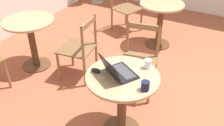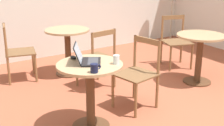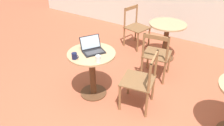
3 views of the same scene
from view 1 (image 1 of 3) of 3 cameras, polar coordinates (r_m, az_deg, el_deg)
name	(u,v)px [view 1 (image 1 of 3)]	position (r m, az deg, el deg)	size (l,w,h in m)	color
ground_plane	(172,103)	(3.26, 13.66, -8.97)	(16.00, 16.00, 0.00)	#9E5138
cafe_table_near	(122,93)	(2.49, 2.33, -6.88)	(0.71, 0.71, 0.75)	#51331E
cafe_table_mid	(161,16)	(4.24, 11.07, 10.55)	(0.71, 0.71, 0.75)	#51331E
cafe_table_far	(31,34)	(3.75, -18.08, 6.33)	(0.71, 0.71, 0.75)	#51331E
chair_near_right	(139,61)	(3.14, 6.16, 0.55)	(0.52, 0.52, 0.88)	brown
chair_mid_back	(125,8)	(4.74, 3.02, 12.48)	(0.56, 0.56, 0.88)	brown
chair_far_front	(80,49)	(3.41, -7.40, 3.26)	(0.51, 0.51, 0.88)	brown
laptop	(118,71)	(2.34, 1.44, -1.85)	(0.39, 0.40, 0.21)	black
mouse	(96,70)	(2.40, -3.72, -1.69)	(0.06, 0.10, 0.03)	black
mug	(145,86)	(2.19, 7.63, -5.14)	(0.11, 0.08, 0.09)	#141938
drinking_glass	(148,64)	(2.46, 8.17, -0.17)	(0.07, 0.07, 0.10)	silver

